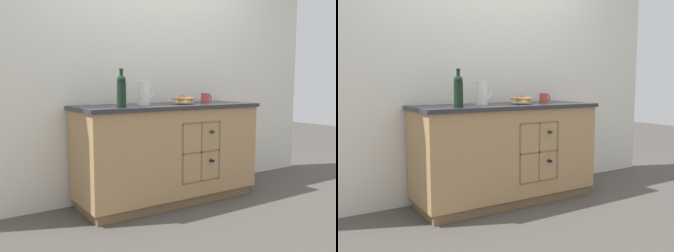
{
  "view_description": "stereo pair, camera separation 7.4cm",
  "coord_description": "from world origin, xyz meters",
  "views": [
    {
      "loc": [
        -1.9,
        -2.91,
        1.12
      ],
      "look_at": [
        0.0,
        0.0,
        0.72
      ],
      "focal_mm": 40.0,
      "sensor_mm": 36.0,
      "label": 1
    },
    {
      "loc": [
        -1.83,
        -2.95,
        1.12
      ],
      "look_at": [
        0.0,
        0.0,
        0.72
      ],
      "focal_mm": 40.0,
      "sensor_mm": 36.0,
      "label": 2
    }
  ],
  "objects": [
    {
      "name": "ground_plane",
      "position": [
        0.0,
        0.0,
        0.0
      ],
      "size": [
        14.0,
        14.0,
        0.0
      ],
      "primitive_type": "plane",
      "color": "#4C4742"
    },
    {
      "name": "back_wall",
      "position": [
        0.0,
        0.36,
        1.27
      ],
      "size": [
        4.4,
        0.06,
        2.55
      ],
      "primitive_type": "cube",
      "color": "silver",
      "rests_on": "ground_plane"
    },
    {
      "name": "kitchen_island",
      "position": [
        0.0,
        -0.0,
        0.47
      ],
      "size": [
        1.75,
        0.64,
        0.92
      ],
      "color": "brown",
      "rests_on": "ground_plane"
    },
    {
      "name": "fruit_bowl",
      "position": [
        0.16,
        -0.02,
        0.96
      ],
      "size": [
        0.23,
        0.23,
        0.08
      ],
      "color": "tan",
      "rests_on": "kitchen_island"
    },
    {
      "name": "white_pitcher",
      "position": [
        -0.23,
        0.04,
        1.03
      ],
      "size": [
        0.16,
        0.11,
        0.21
      ],
      "color": "white",
      "rests_on": "kitchen_island"
    },
    {
      "name": "ceramic_mug",
      "position": [
        0.45,
        0.01,
        0.97
      ],
      "size": [
        0.12,
        0.08,
        0.1
      ],
      "color": "#B7473D",
      "rests_on": "kitchen_island"
    },
    {
      "name": "standing_wine_bottle",
      "position": [
        -0.56,
        -0.18,
        1.06
      ],
      "size": [
        0.08,
        0.08,
        0.31
      ],
      "color": "black",
      "rests_on": "kitchen_island"
    }
  ]
}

